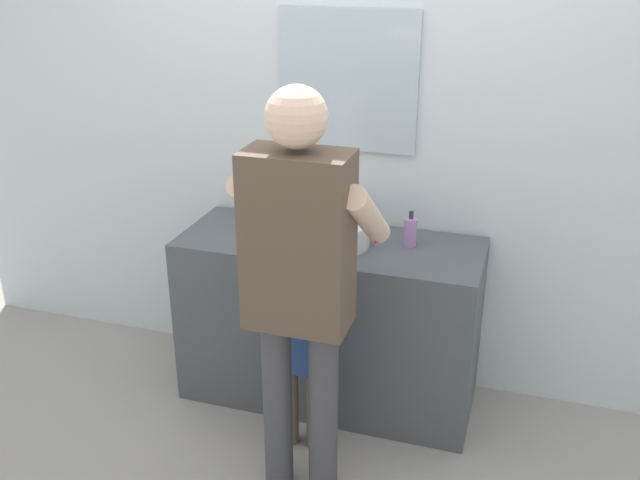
{
  "coord_description": "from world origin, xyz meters",
  "views": [
    {
      "loc": [
        0.85,
        -2.55,
        2.09
      ],
      "look_at": [
        0.0,
        0.15,
        0.89
      ],
      "focal_mm": 39.63,
      "sensor_mm": 36.0,
      "label": 1
    }
  ],
  "objects_px": {
    "toothbrush_cup": "(270,221)",
    "soap_bottle": "(410,232)",
    "child_toddler": "(302,344)",
    "adult_parent": "(300,266)"
  },
  "relations": [
    {
      "from": "toothbrush_cup",
      "to": "adult_parent",
      "type": "distance_m",
      "value": 0.79
    },
    {
      "from": "toothbrush_cup",
      "to": "soap_bottle",
      "type": "xyz_separation_m",
      "value": [
        0.66,
        0.03,
        0.02
      ]
    },
    {
      "from": "toothbrush_cup",
      "to": "soap_bottle",
      "type": "distance_m",
      "value": 0.66
    },
    {
      "from": "soap_bottle",
      "to": "child_toddler",
      "type": "xyz_separation_m",
      "value": [
        -0.36,
        -0.47,
        -0.38
      ]
    },
    {
      "from": "toothbrush_cup",
      "to": "adult_parent",
      "type": "bearing_deg",
      "value": -60.45
    },
    {
      "from": "toothbrush_cup",
      "to": "soap_bottle",
      "type": "height_order",
      "value": "toothbrush_cup"
    },
    {
      "from": "soap_bottle",
      "to": "child_toddler",
      "type": "bearing_deg",
      "value": -127.39
    },
    {
      "from": "soap_bottle",
      "to": "adult_parent",
      "type": "xyz_separation_m",
      "value": [
        -0.28,
        -0.71,
        0.1
      ]
    },
    {
      "from": "toothbrush_cup",
      "to": "child_toddler",
      "type": "xyz_separation_m",
      "value": [
        0.31,
        -0.44,
        -0.36
      ]
    },
    {
      "from": "toothbrush_cup",
      "to": "child_toddler",
      "type": "bearing_deg",
      "value": -55.03
    }
  ]
}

